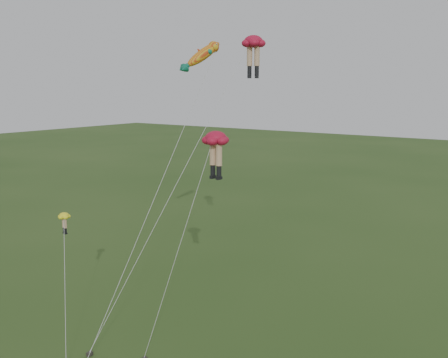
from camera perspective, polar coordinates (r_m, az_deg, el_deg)
The scene contains 5 objects.
ground at distance 33.74m, azimuth -9.87°, elevation -19.03°, with size 300.00×300.00×0.00m, color #284518.
legs_kite_red_high at distance 34.35m, azimuth 3.18°, elevation 14.72°, with size 6.41×11.80×19.94m.
legs_kite_red_mid at distance 28.81m, azimuth -1.03°, elevation 4.02°, with size 4.30×4.18×14.06m.
legs_kite_yellow at distance 35.48m, azimuth -17.80°, elevation -5.01°, with size 5.13×4.50×8.15m.
fish_kite at distance 38.25m, azimuth -2.44°, elevation 13.89°, with size 2.27×14.73×20.19m.
Camera 1 is at (21.13, -20.48, 16.51)m, focal length 40.00 mm.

